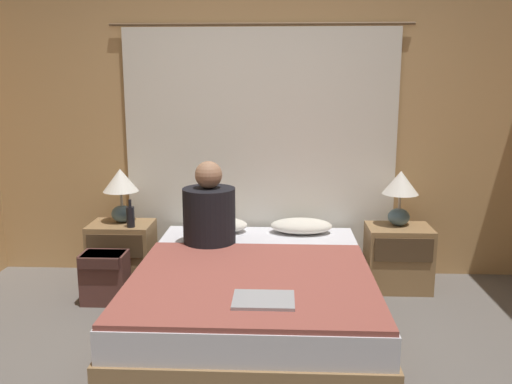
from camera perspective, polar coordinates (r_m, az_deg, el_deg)
The scene contains 15 objects.
ground_plane at distance 3.26m, azimuth -0.84°, elevation -19.01°, with size 16.00×16.00×0.00m, color #66605B.
wall_back at distance 4.62m, azimuth 0.48°, elevation 6.56°, with size 4.72×0.06×2.50m.
curtain_panel at distance 4.58m, azimuth 0.45°, elevation 4.08°, with size 2.47×0.02×2.12m.
bed at distance 3.76m, azimuth -0.22°, elevation -10.99°, with size 1.58×2.05×0.43m.
nightstand_left at distance 4.63m, azimuth -13.89°, elevation -6.30°, with size 0.51×0.39×0.52m.
nightstand_right at distance 4.55m, azimuth 14.71°, elevation -6.69°, with size 0.51×0.39×0.52m.
lamp_left at distance 4.54m, azimuth -14.05°, elevation 0.48°, with size 0.29×0.29×0.44m.
lamp_right at distance 4.46m, azimuth 14.94°, elevation 0.21°, with size 0.29×0.29×0.44m.
pillow_left at distance 4.49m, azimuth -4.14°, elevation -3.47°, with size 0.50×0.29×0.12m.
pillow_right at distance 4.46m, azimuth 4.79°, elevation -3.57°, with size 0.50×0.29×0.12m.
blanket_on_bed at distance 3.41m, azimuth -0.47°, elevation -9.22°, with size 1.52×1.41×0.03m.
person_left_in_bed at distance 4.08m, azimuth -4.95°, elevation -2.17°, with size 0.39×0.39×0.65m.
beer_bottle_on_left_stand at distance 4.41m, azimuth -13.08°, elevation -2.51°, with size 0.07×0.07×0.23m.
laptop_on_bed at distance 3.05m, azimuth 0.80°, elevation -11.29°, with size 0.34×0.26×0.02m.
backpack_on_floor at distance 4.30m, azimuth -15.63°, elevation -8.38°, with size 0.34×0.25×0.39m.
Camera 1 is at (0.17, -2.80, 1.66)m, focal length 38.00 mm.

